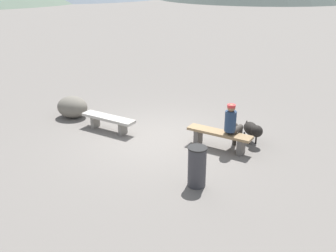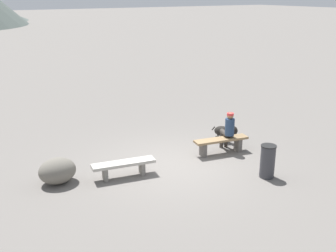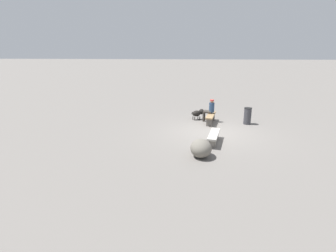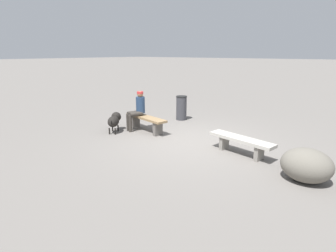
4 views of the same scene
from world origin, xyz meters
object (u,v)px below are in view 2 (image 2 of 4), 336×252
object	(u,v)px
bench_left	(124,166)
boulder	(57,171)
bench_right	(221,143)
trash_bin	(268,161)
seated_person	(228,129)
dog	(226,131)

from	to	relation	value
bench_left	boulder	world-z (taller)	boulder
bench_right	bench_left	bearing A→B (deg)	-170.51
bench_right	trash_bin	size ratio (longest dim) A/B	1.94
seated_person	bench_left	bearing A→B (deg)	-161.84
seated_person	dog	bearing A→B (deg)	72.83
bench_right	seated_person	xyz separation A→B (m)	(0.30, 0.06, 0.37)
trash_bin	boulder	world-z (taller)	trash_bin
dog	boulder	world-z (taller)	boulder
bench_left	seated_person	bearing A→B (deg)	10.54
dog	trash_bin	size ratio (longest dim) A/B	0.85
trash_bin	boulder	bearing A→B (deg)	151.77
bench_left	trash_bin	bearing A→B (deg)	-21.30
bench_right	dog	xyz separation A→B (m)	(0.73, 0.66, 0.04)
bench_left	bench_right	world-z (taller)	bench_right
seated_person	dog	size ratio (longest dim) A/B	1.65
trash_bin	bench_right	bearing A→B (deg)	89.61
seated_person	boulder	distance (m)	5.15
bench_right	boulder	bearing A→B (deg)	-177.02
dog	bench_right	bearing A→B (deg)	-81.35
seated_person	trash_bin	distance (m)	2.03
boulder	dog	bearing A→B (deg)	0.26
bench_left	seated_person	xyz separation A→B (m)	(3.52, -0.00, 0.39)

